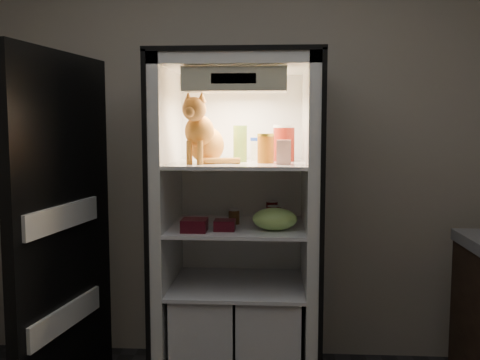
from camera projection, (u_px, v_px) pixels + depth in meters
The scene contains 16 objects.
room_shell at pixel (208, 83), 1.59m from camera, with size 3.60×3.60×3.60m.
refrigerator at pixel (238, 249), 3.05m from camera, with size 0.90×0.72×1.88m.
fridge_door at pixel (63, 242), 2.66m from camera, with size 0.19×0.87×1.85m.
tabby_cat at pixel (203, 137), 2.86m from camera, with size 0.32×0.37×0.38m.
parmesan_shaker at pixel (240, 144), 2.97m from camera, with size 0.08×0.08×0.20m.
mayo_tub at pixel (258, 149), 3.09m from camera, with size 0.10×0.10×0.13m.
salsa_jar at pixel (266, 148), 2.87m from camera, with size 0.09×0.09×0.16m.
pepper_jar at pixel (284, 143), 3.01m from camera, with size 0.12×0.12×0.21m.
cream_carton at pixel (284, 152), 2.78m from camera, with size 0.07×0.07×0.13m, color white.
soda_can_a at pixel (272, 212), 3.04m from camera, with size 0.07×0.07×0.12m.
soda_can_b at pixel (276, 216), 2.94m from camera, with size 0.06×0.06×0.11m.
soda_can_c at pixel (273, 217), 2.89m from camera, with size 0.07×0.07×0.12m.
condiment_jar at pixel (234, 216), 3.00m from camera, with size 0.06×0.06×0.09m.
grape_bag at pixel (275, 219), 2.82m from camera, with size 0.24×0.17×0.12m, color #88AE51.
berry_box_left at pixel (194, 225), 2.79m from camera, with size 0.13×0.13×0.07m, color #4F0D15.
berry_box_right at pixel (225, 225), 2.83m from camera, with size 0.11×0.11×0.05m, color #4F0D15.
Camera 1 is at (0.20, -1.60, 1.49)m, focal length 40.00 mm.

